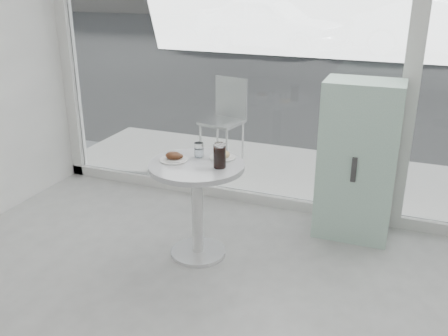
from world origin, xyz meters
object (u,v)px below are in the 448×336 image
at_px(main_table, 197,190).
at_px(plate_fritter, 174,157).
at_px(plate_donut, 222,156).
at_px(water_tumbler_a, 199,151).
at_px(car_white, 270,23).
at_px(mint_cabinet, 358,161).
at_px(patio_chair, 226,115).
at_px(car_silver, 439,28).
at_px(water_tumbler_b, 219,151).
at_px(cola_glass, 220,157).

distance_m(main_table, plate_fritter, 0.30).
height_order(plate_donut, water_tumbler_a, water_tumbler_a).
height_order(car_white, water_tumbler_a, car_white).
distance_m(mint_cabinet, plate_donut, 1.14).
height_order(mint_cabinet, patio_chair, mint_cabinet).
height_order(mint_cabinet, car_silver, car_silver).
bearing_deg(mint_cabinet, patio_chair, 143.22).
xyz_separation_m(mint_cabinet, plate_fritter, (-1.26, -0.81, 0.14)).
distance_m(main_table, mint_cabinet, 1.35).
bearing_deg(water_tumbler_b, car_white, 104.78).
distance_m(car_silver, water_tumbler_a, 11.73).
distance_m(car_silver, plate_donut, 11.67).
distance_m(mint_cabinet, water_tumbler_b, 1.16).
distance_m(car_silver, water_tumbler_b, 11.67).
xyz_separation_m(mint_cabinet, car_white, (-3.90, 10.49, 0.10)).
bearing_deg(plate_donut, cola_glass, -74.02).
xyz_separation_m(car_silver, plate_donut, (-1.59, -11.56, 0.06)).
xyz_separation_m(plate_fritter, water_tumbler_a, (0.14, 0.14, 0.02)).
bearing_deg(water_tumbler_b, mint_cabinet, 32.66).
bearing_deg(water_tumbler_b, plate_fritter, -146.94).
bearing_deg(main_table, water_tumbler_b, 59.39).
distance_m(car_silver, cola_glass, 11.85).
bearing_deg(car_white, plate_donut, -151.15).
bearing_deg(patio_chair, main_table, -63.81).
relative_size(main_table, plate_fritter, 3.58).
xyz_separation_m(main_table, plate_fritter, (-0.18, -0.01, 0.25)).
xyz_separation_m(car_silver, plate_fritter, (-1.91, -11.74, 0.07)).
height_order(plate_fritter, cola_glass, cola_glass).
height_order(main_table, car_silver, car_silver).
bearing_deg(car_white, water_tumbler_b, -151.29).
relative_size(car_white, plate_fritter, 20.66).
xyz_separation_m(main_table, car_silver, (1.73, 11.74, 0.18)).
bearing_deg(mint_cabinet, plate_fritter, -148.27).
relative_size(patio_chair, plate_donut, 4.78).
relative_size(car_silver, plate_donut, 22.09).
bearing_deg(car_silver, main_table, 176.40).
xyz_separation_m(patio_chair, water_tumbler_a, (0.50, -1.83, 0.23)).
bearing_deg(car_silver, water_tumbler_a, 176.11).
bearing_deg(cola_glass, main_table, 176.89).
xyz_separation_m(mint_cabinet, plate_donut, (-0.94, -0.63, 0.13)).
xyz_separation_m(main_table, plate_donut, (0.14, 0.18, 0.24)).
bearing_deg(main_table, patio_chair, 105.37).
bearing_deg(car_silver, plate_fritter, 175.55).
distance_m(patio_chair, water_tumbler_b, 1.91).
xyz_separation_m(car_white, cola_glass, (3.02, -11.31, 0.10)).
relative_size(main_table, water_tumbler_a, 6.74).
height_order(main_table, plate_donut, plate_donut).
height_order(patio_chair, water_tumbler_a, patio_chair).
distance_m(main_table, water_tumbler_b, 0.34).
bearing_deg(car_white, cola_glass, -151.13).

